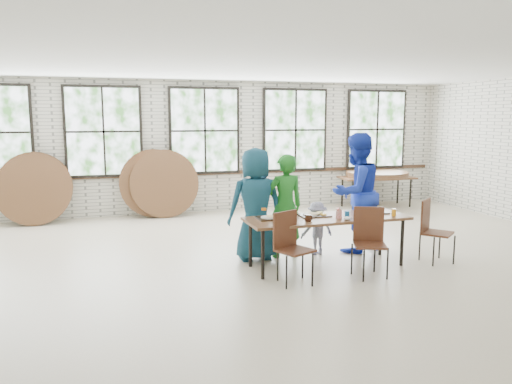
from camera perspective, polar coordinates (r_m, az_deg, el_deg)
room at (r=11.47m, az=-5.89°, el=6.74°), size 12.00×12.00×12.00m
dining_table at (r=7.37m, az=8.11°, el=-3.24°), size 2.41×0.84×0.74m
chair_near_left at (r=6.65m, az=3.89°, el=-5.63°), size 0.55×0.54×0.95m
chair_near_right at (r=7.11m, az=12.81°, el=-4.89°), size 0.54×0.53×0.95m
chair_spare at (r=8.03m, az=19.40°, el=-3.63°), size 0.58×0.58×0.95m
adult_teal at (r=7.62m, az=-0.05°, el=-1.41°), size 0.86×0.57×1.73m
adult_green at (r=7.78m, az=3.32°, el=-1.62°), size 0.61×0.42×1.62m
toddler at (r=8.06m, az=6.98°, el=-4.12°), size 0.57×0.36×0.85m
adult_blue at (r=8.25m, az=11.35°, el=-0.08°), size 1.13×0.99×1.94m
storage_table at (r=12.53m, az=13.63°, el=1.45°), size 1.86×0.90×0.74m
tabletop_clutter at (r=7.40m, az=9.04°, el=-2.62°), size 2.03×0.64×0.11m
round_tops_stacked at (r=12.51m, az=13.65°, el=1.99°), size 1.50×1.50×0.13m
round_tops_leaning at (r=11.08m, az=-17.52°, el=0.65°), size 4.15×0.49×1.49m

